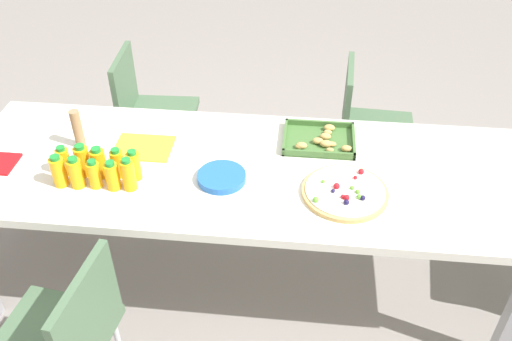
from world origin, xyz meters
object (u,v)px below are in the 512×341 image
at_px(juice_bottle_3, 112,176).
at_px(chair_far_left, 148,108).
at_px(juice_bottle_5, 64,161).
at_px(juice_bottle_6, 83,161).
at_px(party_table, 242,178).
at_px(fruit_pizza, 345,192).
at_px(juice_bottle_9, 134,165).
at_px(juice_bottle_4, 129,175).
at_px(juice_bottle_7, 99,163).
at_px(cardboard_tube, 78,129).
at_px(juice_bottle_2, 94,174).
at_px(snack_tray, 320,140).
at_px(chair_near_left, 66,336).
at_px(paper_folder, 143,147).
at_px(chair_far_right, 366,122).
at_px(juice_bottle_8, 117,163).
at_px(plate_stack, 222,177).
at_px(juice_bottle_0, 59,171).
at_px(juice_bottle_1, 76,173).

bearing_deg(juice_bottle_3, chair_far_left, 98.37).
bearing_deg(juice_bottle_5, juice_bottle_6, 2.96).
bearing_deg(party_table, fruit_pizza, -17.14).
bearing_deg(fruit_pizza, juice_bottle_9, 178.86).
distance_m(party_table, juice_bottle_4, 0.49).
distance_m(juice_bottle_7, juice_bottle_9, 0.15).
bearing_deg(chair_far_left, juice_bottle_9, 10.80).
bearing_deg(cardboard_tube, party_table, -6.41).
bearing_deg(juice_bottle_2, juice_bottle_9, 25.31).
distance_m(juice_bottle_9, snack_tray, 0.84).
bearing_deg(chair_near_left, paper_folder, 1.77).
xyz_separation_m(chair_near_left, chair_far_right, (1.15, 1.51, 0.00)).
relative_size(chair_far_right, chair_far_left, 1.00).
relative_size(juice_bottle_3, snack_tray, 0.41).
height_order(chair_near_left, juice_bottle_7, juice_bottle_7).
distance_m(juice_bottle_4, cardboard_tube, 0.41).
distance_m(juice_bottle_4, juice_bottle_8, 0.11).
distance_m(party_table, plate_stack, 0.14).
bearing_deg(cardboard_tube, chair_far_left, 82.00).
xyz_separation_m(juice_bottle_5, juice_bottle_7, (0.15, -0.00, 0.00)).
distance_m(juice_bottle_7, juice_bottle_8, 0.08).
bearing_deg(party_table, juice_bottle_9, -165.00).
distance_m(juice_bottle_0, paper_folder, 0.40).
distance_m(chair_far_right, juice_bottle_3, 1.48).
relative_size(juice_bottle_3, juice_bottle_7, 0.93).
distance_m(juice_bottle_6, juice_bottle_7, 0.07).
distance_m(juice_bottle_3, juice_bottle_7, 0.11).
bearing_deg(juice_bottle_0, juice_bottle_1, -0.87).
relative_size(juice_bottle_0, juice_bottle_5, 1.07).
height_order(juice_bottle_8, paper_folder, juice_bottle_8).
height_order(fruit_pizza, paper_folder, fruit_pizza).
xyz_separation_m(party_table, paper_folder, (-0.46, 0.10, 0.06)).
relative_size(juice_bottle_2, juice_bottle_4, 0.87).
bearing_deg(cardboard_tube, juice_bottle_2, -58.71).
height_order(party_table, juice_bottle_9, juice_bottle_9).
xyz_separation_m(chair_near_left, fruit_pizza, (0.98, 0.62, 0.24)).
bearing_deg(juice_bottle_1, juice_bottle_0, 179.13).
relative_size(chair_far_left, juice_bottle_1, 5.81).
distance_m(chair_near_left, cardboard_tube, 0.92).
relative_size(chair_far_right, juice_bottle_6, 5.63).
relative_size(chair_far_right, juice_bottle_3, 6.25).
bearing_deg(juice_bottle_4, party_table, 22.88).
xyz_separation_m(juice_bottle_6, fruit_pizza, (1.09, -0.02, -0.06)).
bearing_deg(juice_bottle_2, juice_bottle_3, -2.13).
bearing_deg(juice_bottle_5, juice_bottle_3, -17.59).
bearing_deg(fruit_pizza, plate_stack, 175.50).
height_order(juice_bottle_9, fruit_pizza, juice_bottle_9).
bearing_deg(juice_bottle_8, juice_bottle_2, -133.01).
height_order(juice_bottle_2, juice_bottle_8, juice_bottle_8).
relative_size(juice_bottle_8, juice_bottle_9, 0.97).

